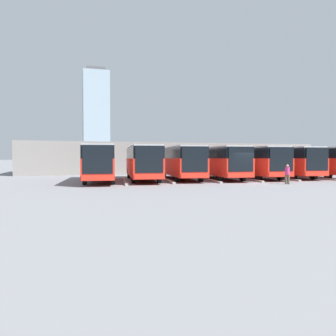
{
  "coord_description": "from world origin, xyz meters",
  "views": [
    {
      "loc": [
        14.19,
        24.16,
        2.12
      ],
      "look_at": [
        5.15,
        -5.5,
        1.12
      ],
      "focal_mm": 35.0,
      "sensor_mm": 36.0,
      "label": 1
    }
  ],
  "objects": [
    {
      "name": "curb_divider_4",
      "position": [
        5.77,
        -3.98,
        0.07
      ],
      "size": [
        1.16,
        7.45,
        0.15
      ],
      "primitive_type": "cube",
      "rotation": [
        0.0,
        0.0,
        -0.12
      ],
      "color": "#9E9E99",
      "rests_on": "ground_plane"
    },
    {
      "name": "curb_divider_2",
      "position": [
        -1.92,
        -3.45,
        0.07
      ],
      "size": [
        1.16,
        7.45,
        0.15
      ],
      "primitive_type": "cube",
      "rotation": [
        0.0,
        0.0,
        -0.12
      ],
      "color": "#9E9E99",
      "rests_on": "ground_plane"
    },
    {
      "name": "pedestrian",
      "position": [
        -2.34,
        2.25,
        0.84
      ],
      "size": [
        0.48,
        0.48,
        1.56
      ],
      "rotation": [
        0.0,
        0.0,
        2.6
      ],
      "color": "brown",
      "rests_on": "ground_plane"
    },
    {
      "name": "curb_divider_5",
      "position": [
        9.61,
        -3.59,
        0.07
      ],
      "size": [
        1.16,
        7.45,
        0.15
      ],
      "primitive_type": "cube",
      "rotation": [
        0.0,
        0.0,
        -0.12
      ],
      "color": "#9E9E99",
      "rests_on": "ground_plane"
    },
    {
      "name": "bus_6",
      "position": [
        11.54,
        -4.89,
        1.75
      ],
      "size": [
        3.75,
        11.27,
        3.12
      ],
      "rotation": [
        0.0,
        0.0,
        -0.12
      ],
      "color": "red",
      "rests_on": "ground_plane"
    },
    {
      "name": "bus_0",
      "position": [
        -11.53,
        -5.03,
        1.75
      ],
      "size": [
        3.75,
        11.27,
        3.12
      ],
      "rotation": [
        0.0,
        0.0,
        -0.12
      ],
      "color": "red",
      "rests_on": "ground_plane"
    },
    {
      "name": "bus_5",
      "position": [
        7.69,
        -5.22,
        1.75
      ],
      "size": [
        3.75,
        11.27,
        3.12
      ],
      "rotation": [
        0.0,
        0.0,
        -0.12
      ],
      "color": "red",
      "rests_on": "ground_plane"
    },
    {
      "name": "curb_divider_1",
      "position": [
        -5.77,
        -3.62,
        0.07
      ],
      "size": [
        1.16,
        7.45,
        0.15
      ],
      "primitive_type": "cube",
      "rotation": [
        0.0,
        0.0,
        -0.12
      ],
      "color": "#9E9E99",
      "rests_on": "ground_plane"
    },
    {
      "name": "bus_2",
      "position": [
        -3.84,
        -5.08,
        1.75
      ],
      "size": [
        3.75,
        11.27,
        3.12
      ],
      "rotation": [
        0.0,
        0.0,
        -0.12
      ],
      "color": "red",
      "rests_on": "ground_plane"
    },
    {
      "name": "station_building",
      "position": [
        0.0,
        -20.32,
        2.07
      ],
      "size": [
        40.42,
        11.24,
        4.06
      ],
      "color": "gray",
      "rests_on": "ground_plane"
    },
    {
      "name": "bus_3",
      "position": [
        0.0,
        -5.13,
        1.75
      ],
      "size": [
        3.75,
        11.27,
        3.12
      ],
      "rotation": [
        0.0,
        0.0,
        -0.12
      ],
      "color": "red",
      "rests_on": "ground_plane"
    },
    {
      "name": "curb_divider_0",
      "position": [
        -9.61,
        -3.4,
        0.07
      ],
      "size": [
        1.16,
        7.45,
        0.15
      ],
      "primitive_type": "cube",
      "rotation": [
        0.0,
        0.0,
        -0.12
      ],
      "color": "#9E9E99",
      "rests_on": "ground_plane"
    },
    {
      "name": "office_tower",
      "position": [
        -3.48,
        -197.12,
        29.67
      ],
      "size": [
        16.66,
        16.66,
        60.53
      ],
      "color": "#93A8B7",
      "rests_on": "ground_plane"
    },
    {
      "name": "bus_1",
      "position": [
        -7.69,
        -5.26,
        1.75
      ],
      "size": [
        3.75,
        11.27,
        3.12
      ],
      "rotation": [
        0.0,
        0.0,
        -0.12
      ],
      "color": "red",
      "rests_on": "ground_plane"
    },
    {
      "name": "ground_plane",
      "position": [
        0.0,
        0.0,
        0.0
      ],
      "size": [
        600.0,
        600.0,
        0.0
      ],
      "primitive_type": "plane",
      "color": "gray"
    },
    {
      "name": "bus_4",
      "position": [
        3.85,
        -5.62,
        1.75
      ],
      "size": [
        3.75,
        11.27,
        3.12
      ],
      "rotation": [
        0.0,
        0.0,
        -0.12
      ],
      "color": "red",
      "rests_on": "ground_plane"
    },
    {
      "name": "curb_divider_3",
      "position": [
        1.92,
        -3.5,
        0.07
      ],
      "size": [
        1.16,
        7.45,
        0.15
      ],
      "primitive_type": "cube",
      "rotation": [
        0.0,
        0.0,
        -0.12
      ],
      "color": "#9E9E99",
      "rests_on": "ground_plane"
    }
  ]
}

